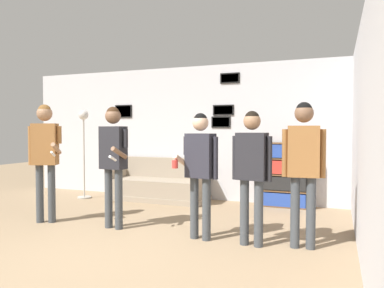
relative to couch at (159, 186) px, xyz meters
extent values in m
plane|color=#937A5B|center=(0.74, -3.56, -0.28)|extent=(20.00, 20.00, 0.00)
cube|color=silver|center=(0.74, 0.42, 1.07)|extent=(8.08, 0.06, 2.70)
cube|color=black|center=(1.23, 0.38, 1.52)|extent=(0.42, 0.02, 0.21)
cube|color=#B2B2BC|center=(1.23, 0.37, 1.52)|extent=(0.38, 0.01, 0.16)
cube|color=black|center=(1.18, 0.38, 1.28)|extent=(0.39, 0.02, 0.22)
cube|color=beige|center=(1.18, 0.37, 1.28)|extent=(0.34, 0.01, 0.18)
cube|color=black|center=(-1.06, 0.38, 1.54)|extent=(0.41, 0.02, 0.28)
cube|color=#B2B2BC|center=(-1.06, 0.37, 1.54)|extent=(0.37, 0.01, 0.23)
cube|color=black|center=(1.36, 0.38, 2.14)|extent=(0.39, 0.02, 0.20)
cube|color=#B2B2BC|center=(1.36, 0.37, 2.14)|extent=(0.34, 0.01, 0.16)
cube|color=silver|center=(3.61, -1.58, 1.07)|extent=(0.06, 6.35, 2.70)
cube|color=gray|center=(0.00, -0.05, -0.23)|extent=(2.00, 0.80, 0.10)
cube|color=gray|center=(0.00, -0.05, -0.02)|extent=(1.94, 0.74, 0.32)
cube|color=gray|center=(0.00, 0.28, 0.35)|extent=(1.94, 0.14, 0.41)
cube|color=gray|center=(-0.94, -0.05, 0.23)|extent=(0.12, 0.74, 0.18)
cube|color=gray|center=(0.94, -0.05, 0.23)|extent=(0.12, 0.74, 0.18)
cube|color=brown|center=(1.94, 0.20, 0.31)|extent=(0.02, 0.30, 1.18)
cube|color=brown|center=(2.91, 0.20, 0.31)|extent=(0.02, 0.30, 1.18)
cube|color=brown|center=(2.43, 0.35, 0.31)|extent=(1.00, 0.01, 1.18)
cube|color=brown|center=(2.43, 0.20, -0.27)|extent=(0.95, 0.30, 0.02)
cube|color=brown|center=(2.43, 0.20, 0.89)|extent=(0.95, 0.30, 0.02)
cube|color=brown|center=(2.43, 0.20, 0.01)|extent=(0.95, 0.30, 0.02)
cube|color=brown|center=(2.43, 0.20, 0.31)|extent=(0.95, 0.30, 0.02)
cube|color=brown|center=(2.43, 0.20, 0.60)|extent=(0.95, 0.30, 0.02)
cube|color=#2847A3|center=(2.43, 0.19, -0.14)|extent=(0.82, 0.26, 0.24)
cube|color=black|center=(2.43, 0.19, 0.16)|extent=(0.82, 0.26, 0.24)
cube|color=red|center=(2.43, 0.19, 0.45)|extent=(0.82, 0.26, 0.24)
cube|color=#2847A3|center=(2.43, 0.19, 0.75)|extent=(0.82, 0.26, 0.24)
cylinder|color=#ADA89E|center=(-1.52, -0.41, -0.27)|extent=(0.28, 0.28, 0.03)
cylinder|color=#ADA89E|center=(-1.52, -0.41, 0.55)|extent=(0.03, 0.03, 1.59)
sphere|color=silver|center=(-1.52, -0.41, 1.43)|extent=(0.20, 0.20, 0.20)
cylinder|color=#3D4247|center=(-0.87, -2.33, 0.16)|extent=(0.11, 0.11, 0.88)
cylinder|color=#3D4247|center=(-0.70, -2.26, 0.16)|extent=(0.11, 0.11, 0.88)
cube|color=#936033|center=(-0.78, -2.29, 0.91)|extent=(0.41, 0.33, 0.62)
sphere|color=#997051|center=(-0.78, -2.29, 1.38)|extent=(0.23, 0.23, 0.23)
sphere|color=brown|center=(-0.78, -2.29, 1.42)|extent=(0.19, 0.19, 0.19)
cylinder|color=#936033|center=(-0.59, -2.21, 1.05)|extent=(0.07, 0.07, 0.26)
cylinder|color=#997051|center=(-0.53, -2.34, 0.85)|extent=(0.18, 0.32, 0.19)
cylinder|color=white|center=(-0.47, -2.48, 0.78)|extent=(0.09, 0.14, 0.09)
cylinder|color=#936033|center=(-0.98, -2.38, 0.89)|extent=(0.07, 0.07, 0.59)
cylinder|color=#3D4247|center=(0.28, -2.20, 0.15)|extent=(0.11, 0.11, 0.85)
cylinder|color=#3D4247|center=(0.46, -2.22, 0.15)|extent=(0.11, 0.11, 0.85)
cube|color=#232328|center=(0.37, -2.21, 0.88)|extent=(0.38, 0.23, 0.61)
sphere|color=brown|center=(0.37, -2.21, 1.33)|extent=(0.22, 0.22, 0.22)
sphere|color=#382314|center=(0.37, -2.21, 1.36)|extent=(0.19, 0.19, 0.19)
cylinder|color=#232328|center=(0.59, -2.23, 1.01)|extent=(0.07, 0.07, 0.26)
cylinder|color=brown|center=(0.57, -2.37, 0.82)|extent=(0.09, 0.31, 0.19)
cylinder|color=white|center=(0.56, -2.51, 0.75)|extent=(0.05, 0.14, 0.09)
cylinder|color=#232328|center=(0.16, -2.19, 0.85)|extent=(0.07, 0.07, 0.57)
cylinder|color=#3D4247|center=(1.62, -2.25, 0.12)|extent=(0.11, 0.11, 0.80)
cylinder|color=#3D4247|center=(1.80, -2.28, 0.12)|extent=(0.11, 0.11, 0.80)
cube|color=#282833|center=(1.71, -2.26, 0.80)|extent=(0.39, 0.26, 0.57)
sphere|color=#D1A889|center=(1.71, -2.26, 1.22)|extent=(0.21, 0.21, 0.21)
sphere|color=black|center=(1.71, -2.26, 1.26)|extent=(0.18, 0.18, 0.18)
cylinder|color=#282833|center=(1.92, -2.30, 0.78)|extent=(0.07, 0.07, 0.53)
cylinder|color=#282833|center=(1.50, -2.23, 0.92)|extent=(0.07, 0.07, 0.24)
cylinder|color=#D1A889|center=(1.48, -2.36, 0.74)|extent=(0.11, 0.30, 0.18)
cylinder|color=red|center=(1.45, -2.49, 0.70)|extent=(0.08, 0.08, 0.10)
cylinder|color=#3D4247|center=(2.29, -2.28, 0.12)|extent=(0.11, 0.11, 0.81)
cylinder|color=#3D4247|center=(2.47, -2.30, 0.12)|extent=(0.11, 0.11, 0.81)
cube|color=#232328|center=(2.38, -2.29, 0.81)|extent=(0.38, 0.24, 0.57)
sphere|color=#997051|center=(2.38, -2.29, 1.23)|extent=(0.21, 0.21, 0.21)
sphere|color=black|center=(2.38, -2.29, 1.27)|extent=(0.18, 0.18, 0.18)
cylinder|color=#232328|center=(2.59, -2.31, 0.79)|extent=(0.07, 0.07, 0.54)
cylinder|color=#232328|center=(2.17, -2.26, 0.79)|extent=(0.07, 0.07, 0.54)
cylinder|color=#3D4247|center=(2.88, -2.17, 0.15)|extent=(0.11, 0.11, 0.85)
cylinder|color=#3D4247|center=(3.06, -2.16, 0.15)|extent=(0.11, 0.11, 0.85)
cube|color=#936033|center=(2.97, -2.17, 0.88)|extent=(0.37, 0.23, 0.61)
sphere|color=brown|center=(2.97, -2.17, 1.33)|extent=(0.22, 0.22, 0.22)
sphere|color=black|center=(2.97, -2.17, 1.36)|extent=(0.19, 0.19, 0.19)
cylinder|color=#936033|center=(3.19, -2.15, 0.85)|extent=(0.07, 0.07, 0.57)
cylinder|color=#936033|center=(2.76, -2.18, 0.85)|extent=(0.07, 0.07, 0.57)
cylinder|color=black|center=(-0.77, -0.62, -0.19)|extent=(0.06, 0.06, 0.18)
cylinder|color=black|center=(-0.77, -0.62, -0.06)|extent=(0.03, 0.03, 0.08)
camera|label=1|loc=(3.34, -6.75, 1.13)|focal=35.00mm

